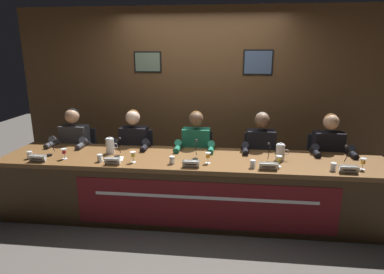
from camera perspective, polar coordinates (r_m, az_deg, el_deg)
name	(u,v)px	position (r m, az deg, el deg)	size (l,w,h in m)	color
ground_plane	(192,214)	(4.10, 0.00, -13.49)	(12.00, 12.00, 0.00)	#4C4742
wall_back_panelled	(202,94)	(5.06, 1.77, 7.55)	(5.71, 0.14, 2.60)	brown
conference_table	(191,179)	(3.76, -0.13, -7.38)	(4.51, 0.87, 0.74)	brown
chair_far_left	(81,161)	(4.93, -19.04, -3.98)	(0.44, 0.45, 0.88)	black
panelist_far_left	(73,146)	(4.68, -20.33, -1.56)	(0.51, 0.48, 1.21)	black
nameplate_far_left	(37,158)	(4.05, -25.66, -3.43)	(0.19, 0.06, 0.08)	white
juice_glass_far_left	(64,152)	(4.01, -21.68, -2.45)	(0.06, 0.06, 0.12)	white
water_cup_far_left	(30,155)	(4.21, -26.74, -2.92)	(0.06, 0.06, 0.08)	silver
microphone_far_left	(51,149)	(4.23, -23.70, -1.95)	(0.06, 0.17, 0.22)	black
chair_left	(138,163)	(4.64, -9.56, -4.53)	(0.44, 0.45, 0.88)	black
panelist_left	(133,148)	(4.38, -10.41, -1.98)	(0.51, 0.48, 1.21)	black
nameplate_left	(112,161)	(3.67, -13.90, -4.16)	(0.17, 0.06, 0.08)	white
juice_glass_left	(133,155)	(3.68, -10.39, -3.15)	(0.06, 0.06, 0.12)	white
water_cup_left	(100,158)	(3.80, -15.96, -3.66)	(0.06, 0.06, 0.08)	silver
microphone_left	(118,150)	(3.92, -12.94, -2.33)	(0.06, 0.17, 0.22)	black
chair_center	(197,165)	(4.49, 0.87, -4.98)	(0.44, 0.45, 0.88)	black
panelist_center	(196,150)	(4.22, 0.62, -2.38)	(0.51, 0.48, 1.21)	black
nameplate_center	(191,164)	(3.47, -0.21, -4.78)	(0.18, 0.06, 0.08)	white
juice_glass_center	(208,156)	(3.59, 2.85, -3.35)	(0.06, 0.06, 0.12)	white
water_cup_center	(172,160)	(3.60, -3.55, -4.16)	(0.06, 0.06, 0.08)	silver
microphone_center	(196,153)	(3.73, 0.65, -2.83)	(0.06, 0.17, 0.22)	black
chair_right	(258,167)	(4.50, 11.64, -5.28)	(0.44, 0.45, 0.88)	black
panelist_right	(261,152)	(4.22, 12.07, -2.70)	(0.51, 0.48, 1.21)	black
nameplate_right	(268,166)	(3.50, 13.35, -5.06)	(0.20, 0.06, 0.08)	white
juice_glass_right	(279,159)	(3.60, 15.14, -3.81)	(0.06, 0.06, 0.12)	white
water_cup_right	(253,164)	(3.53, 10.69, -4.78)	(0.06, 0.06, 0.08)	silver
microphone_right	(269,157)	(3.70, 13.45, -3.41)	(0.06, 0.17, 0.22)	black
chair_far_right	(322,170)	(4.66, 22.04, -5.39)	(0.44, 0.45, 0.88)	black
panelist_far_right	(329,155)	(4.39, 23.06, -2.90)	(0.51, 0.48, 1.21)	black
nameplate_far_right	(349,169)	(3.69, 25.99, -5.17)	(0.19, 0.06, 0.08)	white
juice_glass_far_right	(363,162)	(3.85, 28.00, -3.89)	(0.06, 0.06, 0.12)	white
water_cup_far_right	(333,167)	(3.70, 23.71, -4.90)	(0.06, 0.06, 0.08)	silver
microphone_far_right	(347,160)	(3.89, 25.78, -3.61)	(0.06, 0.17, 0.22)	black
water_pitcher_left_side	(110,146)	(4.06, -14.27, -1.51)	(0.15, 0.10, 0.21)	silver
water_pitcher_right_side	(280,152)	(3.82, 15.35, -2.60)	(0.15, 0.10, 0.21)	silver
document_stack_left	(114,159)	(3.83, -13.68, -3.84)	(0.24, 0.19, 0.01)	white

